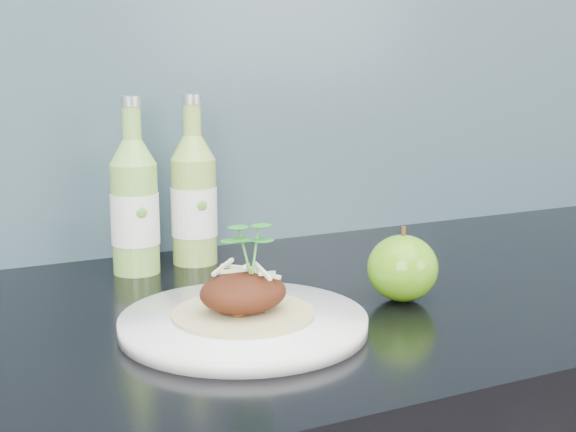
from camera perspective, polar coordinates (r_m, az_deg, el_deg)
name	(u,v)px	position (r m, az deg, el deg)	size (l,w,h in m)	color
dinner_plate	(244,323)	(0.81, -3.18, -7.61)	(0.31, 0.31, 0.02)	white
pork_taco	(243,289)	(0.80, -3.21, -5.18)	(0.14, 0.14, 0.10)	tan
green_apple	(403,268)	(0.91, 8.15, -3.69)	(0.10, 0.10, 0.09)	#3E860E
cider_bottle_left	(135,207)	(1.03, -10.85, 0.64)	(0.07, 0.07, 0.22)	#81B94D
cider_bottle_right	(194,200)	(1.06, -6.71, 1.13)	(0.07, 0.07, 0.22)	#8CB44B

